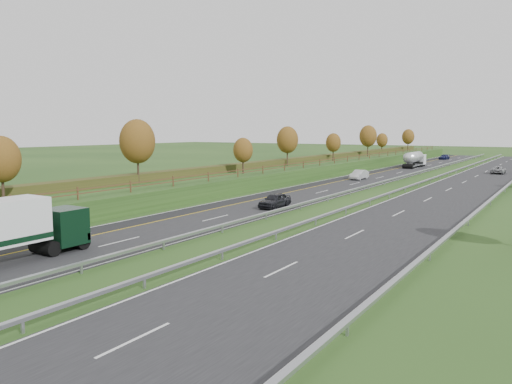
# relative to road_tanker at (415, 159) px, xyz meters

# --- Properties ---
(ground) EXTENTS (400.00, 400.00, 0.00)m
(ground) POSITION_rel_road_tanker_xyz_m (8.07, -43.68, -1.86)
(ground) COLOR #224017
(ground) RESTS_ON ground
(near_carriageway) EXTENTS (10.50, 200.00, 0.04)m
(near_carriageway) POSITION_rel_road_tanker_xyz_m (0.07, -38.68, -1.84)
(near_carriageway) COLOR black
(near_carriageway) RESTS_ON ground
(far_carriageway) EXTENTS (10.50, 200.00, 0.04)m
(far_carriageway) POSITION_rel_road_tanker_xyz_m (16.57, -38.68, -1.84)
(far_carriageway) COLOR black
(far_carriageway) RESTS_ON ground
(hard_shoulder) EXTENTS (3.00, 200.00, 0.04)m
(hard_shoulder) POSITION_rel_road_tanker_xyz_m (-3.68, -38.68, -1.84)
(hard_shoulder) COLOR black
(hard_shoulder) RESTS_ON ground
(lane_markings) EXTENTS (26.75, 200.00, 0.01)m
(lane_markings) POSITION_rel_road_tanker_xyz_m (6.47, -38.80, -1.81)
(lane_markings) COLOR silver
(lane_markings) RESTS_ON near_carriageway
(embankment_left) EXTENTS (12.00, 200.00, 2.00)m
(embankment_left) POSITION_rel_road_tanker_xyz_m (-12.93, -38.68, -0.86)
(embankment_left) COLOR #224017
(embankment_left) RESTS_ON ground
(hedge_left) EXTENTS (2.20, 180.00, 1.10)m
(hedge_left) POSITION_rel_road_tanker_xyz_m (-14.93, -38.68, 0.69)
(hedge_left) COLOR #2E3515
(hedge_left) RESTS_ON embankment_left
(fence_left) EXTENTS (0.12, 189.06, 1.20)m
(fence_left) POSITION_rel_road_tanker_xyz_m (-8.43, -39.10, 0.87)
(fence_left) COLOR #422B19
(fence_left) RESTS_ON embankment_left
(median_barrier_near) EXTENTS (0.32, 200.00, 0.71)m
(median_barrier_near) POSITION_rel_road_tanker_xyz_m (5.77, -38.68, -1.25)
(median_barrier_near) COLOR #9A9DA2
(median_barrier_near) RESTS_ON ground
(median_barrier_far) EXTENTS (0.32, 200.00, 0.71)m
(median_barrier_far) POSITION_rel_road_tanker_xyz_m (10.87, -38.68, -1.25)
(median_barrier_far) COLOR #9A9DA2
(median_barrier_far) RESTS_ON ground
(outer_barrier_far) EXTENTS (0.32, 200.00, 0.71)m
(outer_barrier_far) POSITION_rel_road_tanker_xyz_m (22.37, -38.68, -1.25)
(outer_barrier_far) COLOR #9A9DA2
(outer_barrier_far) RESTS_ON ground
(trees_left) EXTENTS (6.64, 164.30, 7.66)m
(trees_left) POSITION_rel_road_tanker_xyz_m (-12.57, -42.05, 4.51)
(trees_left) COLOR #2D2116
(trees_left) RESTS_ON embankment_left
(road_tanker) EXTENTS (2.40, 11.22, 3.46)m
(road_tanker) POSITION_rel_road_tanker_xyz_m (0.00, 0.00, 0.00)
(road_tanker) COLOR silver
(road_tanker) RESTS_ON near_carriageway
(car_dark_near) EXTENTS (1.89, 4.69, 1.60)m
(car_dark_near) POSITION_rel_road_tanker_xyz_m (2.92, -67.19, -1.02)
(car_dark_near) COLOR black
(car_dark_near) RESTS_ON near_carriageway
(car_silver_mid) EXTENTS (1.85, 4.90, 1.60)m
(car_silver_mid) POSITION_rel_road_tanker_xyz_m (-0.56, -32.81, -1.02)
(car_silver_mid) COLOR silver
(car_silver_mid) RESTS_ON near_carriageway
(car_small_far) EXTENTS (2.49, 4.94, 1.37)m
(car_small_far) POSITION_rel_road_tanker_xyz_m (-0.78, 34.37, -1.14)
(car_small_far) COLOR #171C48
(car_small_far) RESTS_ON near_carriageway
(car_oncoming) EXTENTS (2.34, 5.06, 1.41)m
(car_oncoming) POSITION_rel_road_tanker_xyz_m (17.99, -7.90, -1.12)
(car_oncoming) COLOR #97989C
(car_oncoming) RESTS_ON far_carriageway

